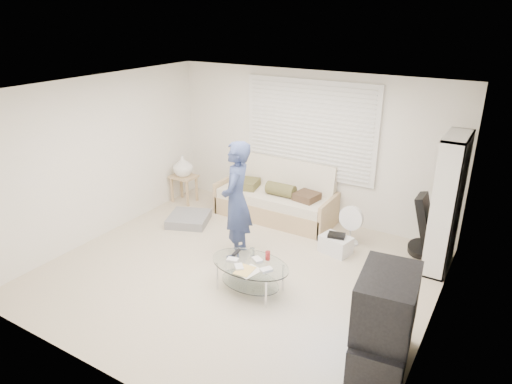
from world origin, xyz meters
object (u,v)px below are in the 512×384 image
Objects in this scene: bookshelf at (446,204)px; coffee_table at (250,268)px; futon_sofa at (276,200)px; tv_unit at (384,322)px.

bookshelf reaches higher than coffee_table.
bookshelf is (2.74, -0.27, 0.63)m from futon_sofa.
tv_unit is at bearing -44.55° from futon_sofa.
coffee_table is at bearing -69.84° from futon_sofa.
futon_sofa is 2.27m from coffee_table.
bookshelf is 2.35m from tv_unit.
bookshelf is at bearing 86.89° from tv_unit.
bookshelf is 2.77m from coffee_table.
bookshelf is at bearing -5.61° from futon_sofa.
coffee_table is at bearing 166.55° from tv_unit.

